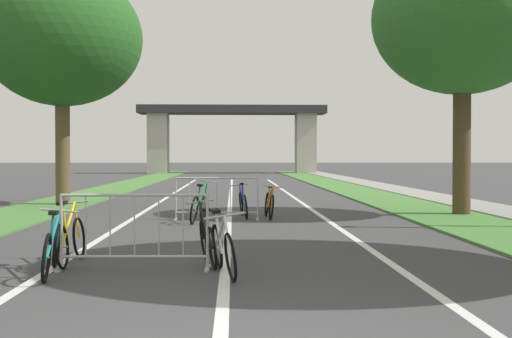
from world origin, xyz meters
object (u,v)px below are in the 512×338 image
(bicycle_white_1, at_px, (223,248))
(bicycle_blue_6, at_px, (243,204))
(bicycle_green_5, at_px, (199,206))
(crowd_barrier_nearest, at_px, (134,232))
(bicycle_teal_4, at_px, (52,248))
(tree_left_cypress_far, at_px, (62,39))
(bicycle_orange_0, at_px, (269,204))
(bicycle_black_3, at_px, (207,240))
(crowd_barrier_second, at_px, (217,199))
(tree_right_oak_mid, at_px, (463,19))
(bicycle_yellow_2, at_px, (70,239))

(bicycle_white_1, relative_size, bicycle_blue_6, 0.98)
(bicycle_white_1, relative_size, bicycle_green_5, 0.94)
(crowd_barrier_nearest, xyz_separation_m, bicycle_white_1, (1.23, -0.45, -0.16))
(bicycle_blue_6, bearing_deg, bicycle_teal_4, -113.77)
(tree_left_cypress_far, xyz_separation_m, bicycle_orange_0, (6.30, -4.33, -4.91))
(bicycle_black_3, bearing_deg, crowd_barrier_second, 80.60)
(bicycle_black_3, bearing_deg, bicycle_green_5, 84.47)
(tree_right_oak_mid, height_order, bicycle_blue_6, tree_right_oak_mid)
(bicycle_yellow_2, xyz_separation_m, bicycle_green_5, (1.56, 5.81, 0.01))
(bicycle_black_3, distance_m, bicycle_blue_6, 7.09)
(tree_left_cypress_far, bearing_deg, crowd_barrier_second, -43.24)
(bicycle_white_1, relative_size, bicycle_yellow_2, 1.01)
(crowd_barrier_second, relative_size, bicycle_white_1, 1.30)
(bicycle_green_5, bearing_deg, tree_right_oak_mid, 21.33)
(bicycle_yellow_2, distance_m, bicycle_black_3, 2.00)
(bicycle_orange_0, height_order, bicycle_yellow_2, bicycle_yellow_2)
(bicycle_yellow_2, bearing_deg, bicycle_teal_4, -90.53)
(crowd_barrier_nearest, bearing_deg, tree_left_cypress_far, 109.19)
(bicycle_orange_0, distance_m, bicycle_yellow_2, 7.50)
(tree_right_oak_mid, relative_size, bicycle_white_1, 4.47)
(crowd_barrier_second, bearing_deg, bicycle_black_3, -89.70)
(crowd_barrier_nearest, bearing_deg, bicycle_blue_6, 77.82)
(tree_left_cypress_far, bearing_deg, bicycle_blue_6, -36.12)
(crowd_barrier_second, xyz_separation_m, bicycle_white_1, (0.27, -7.35, -0.16))
(bicycle_white_1, relative_size, bicycle_teal_4, 0.94)
(crowd_barrier_second, relative_size, bicycle_orange_0, 1.27)
(bicycle_black_3, bearing_deg, bicycle_orange_0, 69.72)
(bicycle_white_1, distance_m, bicycle_yellow_2, 2.43)
(bicycle_teal_4, bearing_deg, bicycle_green_5, 67.89)
(bicycle_yellow_2, distance_m, bicycle_blue_6, 7.43)
(tree_left_cypress_far, height_order, tree_right_oak_mid, tree_left_cypress_far)
(bicycle_orange_0, xyz_separation_m, bicycle_teal_4, (-3.29, -7.63, 0.00))
(bicycle_white_1, height_order, bicycle_yellow_2, bicycle_yellow_2)
(bicycle_yellow_2, relative_size, bicycle_teal_4, 0.94)
(bicycle_orange_0, distance_m, bicycle_teal_4, 8.31)
(crowd_barrier_nearest, xyz_separation_m, bicycle_orange_0, (2.27, 7.26, -0.16))
(crowd_barrier_second, relative_size, bicycle_teal_4, 1.22)
(tree_right_oak_mid, distance_m, bicycle_teal_4, 12.64)
(crowd_barrier_second, distance_m, bicycle_green_5, 0.71)
(tree_left_cypress_far, distance_m, tree_right_oak_mid, 12.02)
(crowd_barrier_second, bearing_deg, tree_left_cypress_far, 136.76)
(bicycle_white_1, height_order, bicycle_green_5, bicycle_green_5)
(bicycle_blue_6, bearing_deg, bicycle_yellow_2, -115.82)
(crowd_barrier_nearest, relative_size, bicycle_black_3, 1.34)
(bicycle_black_3, xyz_separation_m, bicycle_teal_4, (-2.01, -0.77, 0.00))
(bicycle_orange_0, bearing_deg, crowd_barrier_nearest, 69.52)
(bicycle_teal_4, bearing_deg, bicycle_white_1, -10.84)
(bicycle_teal_4, bearing_deg, tree_left_cypress_far, 95.30)
(bicycle_black_3, height_order, bicycle_green_5, bicycle_green_5)
(tree_left_cypress_far, distance_m, bicycle_teal_4, 13.27)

